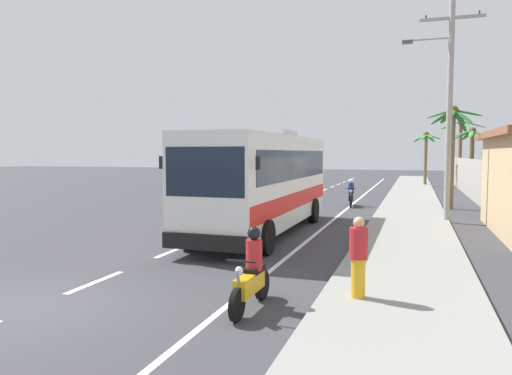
{
  "coord_description": "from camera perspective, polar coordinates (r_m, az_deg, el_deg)",
  "views": [
    {
      "loc": [
        6.98,
        -7.01,
        2.99
      ],
      "look_at": [
        1.31,
        9.73,
        1.7
      ],
      "focal_mm": 33.0,
      "sensor_mm": 36.0,
      "label": 1
    }
  ],
  "objects": [
    {
      "name": "boundary_wall",
      "position": [
        21.39,
        28.4,
        -0.87
      ],
      "size": [
        0.24,
        60.0,
        2.59
      ],
      "primitive_type": "cube",
      "color": "#9E998E",
      "rests_on": "ground"
    },
    {
      "name": "lane_markings",
      "position": [
        22.64,
        6.23,
        -3.43
      ],
      "size": [
        3.69,
        71.52,
        0.01
      ],
      "color": "white",
      "rests_on": "ground"
    },
    {
      "name": "palm_third",
      "position": [
        27.14,
        22.69,
        6.06
      ],
      "size": [
        2.84,
        2.73,
        5.52
      ],
      "color": "brown",
      "rests_on": "ground"
    },
    {
      "name": "sidewalk_kerb",
      "position": [
        17.26,
        17.94,
        -5.77
      ],
      "size": [
        3.2,
        90.0,
        0.14
      ],
      "primitive_type": "cube",
      "color": "gray",
      "rests_on": "ground"
    },
    {
      "name": "palm_second",
      "position": [
        39.72,
        24.7,
        4.55
      ],
      "size": [
        2.9,
        2.91,
        4.99
      ],
      "color": "brown",
      "rests_on": "ground"
    },
    {
      "name": "palm_nearest",
      "position": [
        45.36,
        23.53,
        5.49
      ],
      "size": [
        3.89,
        3.78,
        6.05
      ],
      "color": "brown",
      "rests_on": "ground"
    },
    {
      "name": "coach_bus_foreground",
      "position": [
        17.62,
        0.99,
        1.04
      ],
      "size": [
        3.0,
        10.63,
        3.9
      ],
      "color": "silver",
      "rests_on": "ground"
    },
    {
      "name": "pedestrian_near_kerb",
      "position": [
        9.57,
        12.31,
        -8.05
      ],
      "size": [
        0.36,
        0.36,
        1.61
      ],
      "rotation": [
        0.0,
        0.0,
        2.08
      ],
      "color": "gold",
      "rests_on": "sidewalk_kerb"
    },
    {
      "name": "motorcycle_beside_bus",
      "position": [
        27.08,
        11.43,
        -0.89
      ],
      "size": [
        0.56,
        1.96,
        1.56
      ],
      "color": "black",
      "rests_on": "ground"
    },
    {
      "name": "utility_pole_mid",
      "position": [
        21.83,
        22.28,
        10.17
      ],
      "size": [
        3.27,
        0.24,
        10.09
      ],
      "color": "#9E9E99",
      "rests_on": "ground"
    },
    {
      "name": "ground_plane",
      "position": [
        10.33,
        -25.66,
        -13.07
      ],
      "size": [
        160.0,
        160.0,
        0.0
      ],
      "primitive_type": "plane",
      "color": "#3A3A3F"
    },
    {
      "name": "motorcycle_trailing",
      "position": [
        9.18,
        -0.54,
        -10.63
      ],
      "size": [
        0.56,
        1.96,
        1.58
      ],
      "color": "black",
      "rests_on": "ground"
    },
    {
      "name": "palm_fourth",
      "position": [
        45.75,
        19.9,
        4.76
      ],
      "size": [
        2.54,
        2.63,
        4.95
      ],
      "color": "brown",
      "rests_on": "ground"
    }
  ]
}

